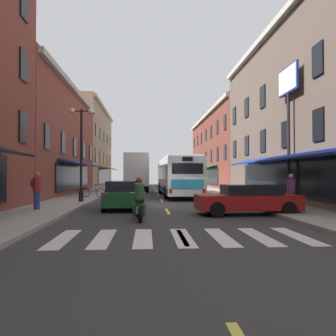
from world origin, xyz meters
The scene contains 15 objects.
ground_plane centered at (0.00, 0.00, -0.05)m, with size 34.80×80.00×0.10m, color #333335.
lane_centre_dashes centered at (0.00, -0.25, 0.00)m, with size 0.14×73.90×0.01m.
crosswalk_near centered at (0.00, -10.00, 0.00)m, with size 7.10×2.80×0.01m.
sidewalk_left centered at (-5.90, 0.00, 0.07)m, with size 3.00×80.00×0.14m, color gray.
sidewalk_right centered at (5.90, 0.00, 0.07)m, with size 3.00×80.00×0.14m, color gray.
billboard_sign centered at (7.05, -1.14, 5.95)m, with size 0.40×2.41×7.80m.
transit_bus centered at (1.52, 7.79, 1.65)m, with size 2.80×11.91×3.15m.
box_truck centered at (-2.10, 15.02, 2.01)m, with size 2.68×7.87×3.85m.
sedan_near centered at (-2.16, -1.96, 0.73)m, with size 2.07×4.82×1.44m.
sedan_mid centered at (3.45, -5.03, 0.68)m, with size 4.48×1.93×1.32m.
motorcycle_rider centered at (-1.30, -6.41, 0.71)m, with size 0.63×2.07×1.66m.
bicycle_near centered at (-4.90, 4.86, 0.50)m, with size 1.71×0.48×0.91m.
pedestrian_near centered at (-6.13, -3.57, 1.07)m, with size 0.51×0.49×1.76m.
pedestrian_mid centered at (5.58, -4.65, 0.99)m, with size 0.36×0.36×1.66m.
street_lamp_twin centered at (-4.98, 0.91, 3.26)m, with size 1.42×0.32×5.66m.
Camera 1 is at (-1.00, -19.15, 1.76)m, focal length 34.87 mm.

